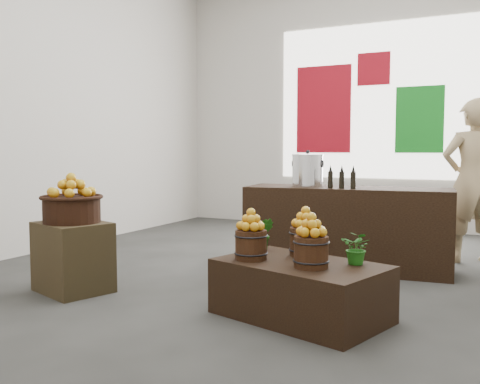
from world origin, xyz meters
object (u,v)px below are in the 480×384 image
at_px(crate, 73,257).
at_px(display_table, 300,290).
at_px(stock_pot_left, 308,171).
at_px(wicker_basket, 72,210).
at_px(shopper, 472,181).
at_px(counter, 347,228).

xyz_separation_m(crate, display_table, (2.05, 0.17, -0.10)).
relative_size(crate, stock_pot_left, 1.89).
height_order(crate, wicker_basket, wicker_basket).
relative_size(wicker_basket, shopper, 0.27).
distance_m(crate, wicker_basket, 0.42).
height_order(wicker_basket, display_table, wicker_basket).
bearing_deg(shopper, wicker_basket, 16.16).
distance_m(wicker_basket, stock_pot_left, 2.45).
height_order(display_table, shopper, shopper).
bearing_deg(display_table, crate, -158.59).
bearing_deg(stock_pot_left, display_table, -72.45).
xyz_separation_m(display_table, stock_pot_left, (-0.55, 1.75, 0.81)).
relative_size(stock_pot_left, shopper, 0.18).
bearing_deg(shopper, crate, 16.16).
height_order(crate, stock_pot_left, stock_pot_left).
bearing_deg(stock_pot_left, crate, -128.02).
xyz_separation_m(counter, stock_pot_left, (-0.43, -0.04, 0.59)).
height_order(wicker_basket, shopper, shopper).
bearing_deg(crate, stock_pot_left, 51.98).
bearing_deg(counter, crate, -140.31).
bearing_deg(counter, wicker_basket, -140.31).
bearing_deg(wicker_basket, stock_pot_left, 51.98).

